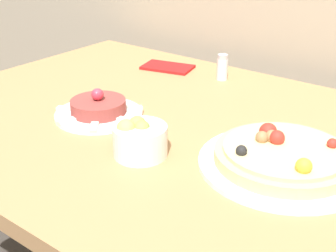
% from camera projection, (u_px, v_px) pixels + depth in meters
% --- Properties ---
extents(dining_table, '(1.17, 0.88, 0.77)m').
position_uv_depth(dining_table, '(159.00, 159.00, 1.11)').
color(dining_table, '#AD7F51').
rests_on(dining_table, ground_plane).
extents(pizza_plate, '(0.31, 0.31, 0.07)m').
position_uv_depth(pizza_plate, '(283.00, 157.00, 0.86)').
color(pizza_plate, white).
rests_on(pizza_plate, dining_table).
extents(tartare_plate, '(0.20, 0.20, 0.07)m').
position_uv_depth(tartare_plate, '(98.00, 110.00, 1.07)').
color(tartare_plate, white).
rests_on(tartare_plate, dining_table).
extents(small_bowl, '(0.11, 0.11, 0.08)m').
position_uv_depth(small_bowl, '(139.00, 139.00, 0.89)').
color(small_bowl, white).
rests_on(small_bowl, dining_table).
extents(napkin, '(0.16, 0.12, 0.01)m').
position_uv_depth(napkin, '(168.00, 67.00, 1.40)').
color(napkin, red).
rests_on(napkin, dining_table).
extents(salt_shaker, '(0.03, 0.03, 0.07)m').
position_uv_depth(salt_shaker, '(222.00, 67.00, 1.30)').
color(salt_shaker, silver).
rests_on(salt_shaker, dining_table).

